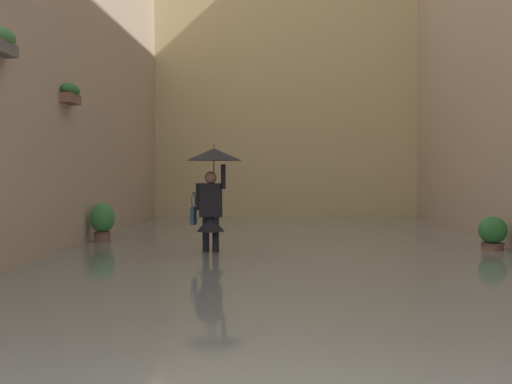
% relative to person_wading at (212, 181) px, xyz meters
% --- Properties ---
extents(ground_plane, '(60.00, 60.00, 0.00)m').
position_rel_person_wading_xyz_m(ground_plane, '(-1.37, -0.31, -1.45)').
color(ground_plane, gray).
extents(flood_water, '(9.00, 24.24, 0.17)m').
position_rel_person_wading_xyz_m(flood_water, '(-1.37, -0.31, -1.36)').
color(flood_water, slate).
rests_on(flood_water, ground_plane).
extents(building_facade_far, '(11.80, 1.80, 10.25)m').
position_rel_person_wading_xyz_m(building_facade_far, '(-1.37, -10.33, 3.67)').
color(building_facade_far, tan).
rests_on(building_facade_far, ground_plane).
extents(person_wading, '(1.00, 1.00, 2.10)m').
position_rel_person_wading_xyz_m(person_wading, '(0.00, 0.00, 0.00)').
color(person_wading, black).
rests_on(person_wading, ground_plane).
extents(potted_plant_mid_right, '(0.51, 0.51, 0.96)m').
position_rel_person_wading_xyz_m(potted_plant_mid_right, '(2.43, -1.73, -0.89)').
color(potted_plant_mid_right, brown).
rests_on(potted_plant_mid_right, ground_plane).
extents(potted_plant_near_left, '(0.52, 0.52, 0.79)m').
position_rel_person_wading_xyz_m(potted_plant_near_left, '(-5.11, -0.47, -1.02)').
color(potted_plant_near_left, brown).
rests_on(potted_plant_near_left, ground_plane).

